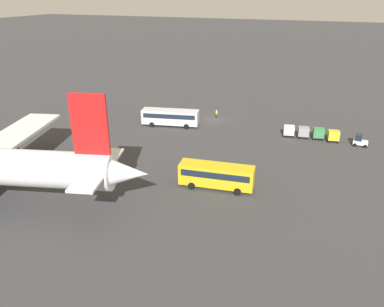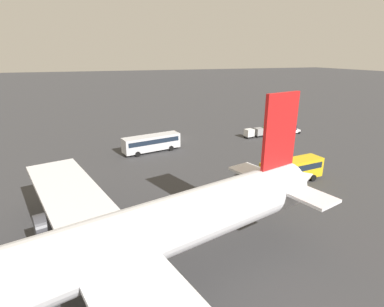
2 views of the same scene
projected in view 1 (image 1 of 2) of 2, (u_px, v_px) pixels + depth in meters
The scene contains 9 objects.
ground_plane at pixel (213, 119), 79.42m from camera, with size 600.00×600.00×0.00m, color #38383A.
shuttle_bus_near at pixel (170, 116), 75.03m from camera, with size 11.70×5.15×3.26m.
shuttle_bus_far at pixel (216, 174), 51.23m from camera, with size 10.46×3.90×3.37m.
baggage_tug at pixel (360, 141), 65.60m from camera, with size 2.45×1.71×2.10m.
worker_person at pixel (217, 114), 80.07m from camera, with size 0.38×0.38×1.74m.
cargo_cart_yellow at pixel (334, 135), 67.28m from camera, with size 2.25×2.00×2.06m.
cargo_cart_green at pixel (319, 133), 68.47m from camera, with size 2.25×2.00×2.06m.
cargo_cart_grey at pixel (304, 132), 69.06m from camera, with size 2.25×2.00×2.06m.
cargo_cart_white at pixel (289, 130), 69.74m from camera, with size 2.25×2.00×2.06m.
Camera 1 is at (-23.42, 72.11, 25.16)m, focal length 35.00 mm.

